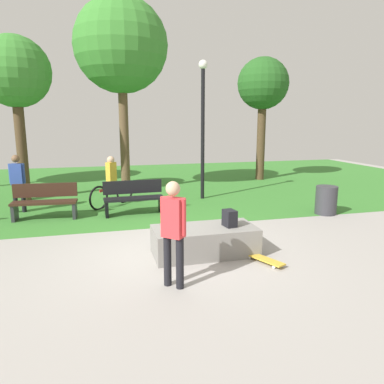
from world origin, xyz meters
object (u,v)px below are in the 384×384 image
Objects in this scene: concrete_ledge at (205,241)px; tree_tall_oak at (15,74)px; park_bench_near_path at (134,197)px; backpack_on_ledge at (230,218)px; trash_bin at (326,200)px; tree_slender_maple at (263,86)px; skater_performing_trick at (173,227)px; tree_leaning_ash at (121,46)px; pedestrian_with_backpack at (18,178)px; cyclist_on_bicycle at (112,185)px; skateboard_by_ledge at (264,259)px; park_bench_by_oak at (45,201)px; lamp_post at (203,117)px.

concrete_ledge is 8.20m from tree_tall_oak.
park_bench_near_path is at bearing 106.54° from concrete_ledge.
backpack_on_ledge is at bearing -6.41° from concrete_ledge.
tree_tall_oak is 9.82m from trash_bin.
trash_bin is (-0.81, -5.93, -3.54)m from tree_slender_maple.
trash_bin is (4.93, 3.28, -0.57)m from skater_performing_trick.
pedestrian_with_backpack is at bearing -143.54° from tree_leaning_ash.
pedestrian_with_backpack is 1.05× the size of cyclist_on_bicycle.
concrete_ledge is 10.06m from tree_slender_maple.
skater_performing_trick reaches higher than park_bench_near_path.
tree_slender_maple is at bearing 65.46° from skateboard_by_ledge.
park_bench_by_oak is 0.32× the size of tree_tall_oak.
tree_slender_maple is 1.01× the size of tree_tall_oak.
park_bench_near_path reaches higher than concrete_ledge.
backpack_on_ledge is 0.19× the size of skater_performing_trick.
park_bench_by_oak is at bearing 135.09° from skateboard_by_ledge.
skater_performing_trick is 5.95m from trash_bin.
cyclist_on_bicycle reaches higher than park_bench_by_oak.
skateboard_by_ledge is at bearing 26.75° from backpack_on_ledge.
concrete_ledge is 0.39× the size of tree_tall_oak.
backpack_on_ledge is at bearing -66.67° from park_bench_near_path.
lamp_post reaches higher than skateboard_by_ledge.
concrete_ledge is 4.81m from cyclist_on_bicycle.
trash_bin is at bearing -16.14° from pedestrian_with_backpack.
tree_leaning_ash is at bearing 137.29° from trash_bin.
tree_slender_maple reaches higher than backpack_on_ledge.
backpack_on_ledge is 0.20× the size of pedestrian_with_backpack.
tree_tall_oak is at bearing 94.68° from pedestrian_with_backpack.
tree_leaning_ash is 8.51× the size of trash_bin.
skater_performing_trick is 2.05m from skateboard_by_ledge.
lamp_post is at bearing 69.83° from skater_performing_trick.
tree_leaning_ash is at bearing 141.37° from lamp_post.
skateboard_by_ledge is 0.53× the size of cyclist_on_bicycle.
lamp_post is at bearing 16.39° from park_bench_by_oak.
park_bench_by_oak is 2.05m from cyclist_on_bicycle.
trash_bin is at bearing 26.94° from concrete_ledge.
skater_performing_trick is 5.30m from park_bench_by_oak.
concrete_ledge is 1.64m from skater_performing_trick.
tree_tall_oak is (-9.07, -1.95, -0.04)m from tree_slender_maple.
backpack_on_ledge reaches higher than skateboard_by_ledge.
skater_performing_trick is 6.67m from lamp_post.
concrete_ledge is 6.10× the size of backpack_on_ledge.
park_bench_by_oak and park_bench_near_path have the same top height.
skater_performing_trick is at bearing -88.16° from park_bench_near_path.
tree_slender_maple reaches higher than park_bench_near_path.
lamp_post is (2.33, -1.86, -2.32)m from tree_leaning_ash.
lamp_post is 2.86× the size of cyclist_on_bicycle.
cyclist_on_bicycle is (-2.90, -0.30, -2.00)m from lamp_post.
tree_leaning_ash reaches higher than lamp_post.
lamp_post is (2.37, 1.48, 2.15)m from park_bench_near_path.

